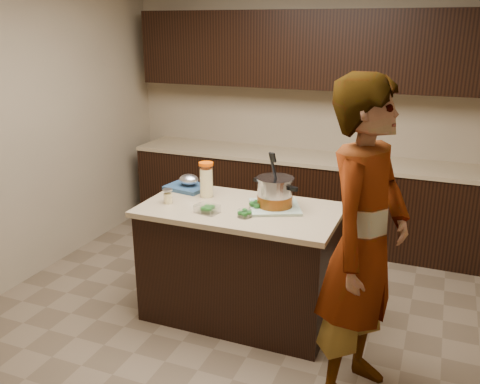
# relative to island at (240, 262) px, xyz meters

# --- Properties ---
(ground_plane) EXTENTS (4.00, 4.00, 0.00)m
(ground_plane) POSITION_rel_island_xyz_m (0.00, 0.00, -0.45)
(ground_plane) COLOR brown
(ground_plane) RESTS_ON ground
(room_shell) EXTENTS (4.04, 4.04, 2.72)m
(room_shell) POSITION_rel_island_xyz_m (0.00, 0.00, 1.26)
(room_shell) COLOR tan
(room_shell) RESTS_ON ground
(back_cabinets) EXTENTS (3.60, 0.63, 2.33)m
(back_cabinets) POSITION_rel_island_xyz_m (0.00, 1.74, 0.49)
(back_cabinets) COLOR black
(back_cabinets) RESTS_ON ground
(island) EXTENTS (1.46, 0.81, 0.90)m
(island) POSITION_rel_island_xyz_m (0.00, 0.00, 0.00)
(island) COLOR black
(island) RESTS_ON ground
(dish_towel) EXTENTS (0.48, 0.48, 0.02)m
(dish_towel) POSITION_rel_island_xyz_m (0.24, 0.08, 0.46)
(dish_towel) COLOR #527959
(dish_towel) RESTS_ON island
(stock_pot) EXTENTS (0.37, 0.35, 0.39)m
(stock_pot) POSITION_rel_island_xyz_m (0.24, 0.08, 0.56)
(stock_pot) COLOR #B7B7BC
(stock_pot) RESTS_ON dish_towel
(lemonade_pitcher) EXTENTS (0.14, 0.14, 0.27)m
(lemonade_pitcher) POSITION_rel_island_xyz_m (-0.34, 0.14, 0.57)
(lemonade_pitcher) COLOR #FBE699
(lemonade_pitcher) RESTS_ON island
(mason_jar) EXTENTS (0.09, 0.09, 0.12)m
(mason_jar) POSITION_rel_island_xyz_m (-0.54, -0.12, 0.50)
(mason_jar) COLOR #FBE699
(mason_jar) RESTS_ON island
(broccoli_tub_left) EXTENTS (0.12, 0.12, 0.05)m
(broccoli_tub_left) POSITION_rel_island_xyz_m (0.12, 0.02, 0.47)
(broccoli_tub_left) COLOR silver
(broccoli_tub_left) RESTS_ON island
(broccoli_tub_right) EXTENTS (0.11, 0.11, 0.05)m
(broccoli_tub_right) POSITION_rel_island_xyz_m (0.10, -0.17, 0.47)
(broccoli_tub_right) COLOR silver
(broccoli_tub_right) RESTS_ON island
(broccoli_tub_rect) EXTENTS (0.18, 0.15, 0.06)m
(broccoli_tub_rect) POSITION_rel_island_xyz_m (-0.18, -0.19, 0.47)
(broccoli_tub_rect) COLOR silver
(broccoli_tub_rect) RESTS_ON island
(blue_tray) EXTENTS (0.35, 0.30, 0.12)m
(blue_tray) POSITION_rel_island_xyz_m (-0.56, 0.25, 0.49)
(blue_tray) COLOR navy
(blue_tray) RESTS_ON island
(person) EXTENTS (0.63, 0.81, 1.95)m
(person) POSITION_rel_island_xyz_m (0.98, -0.52, 0.52)
(person) COLOR gray
(person) RESTS_ON ground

